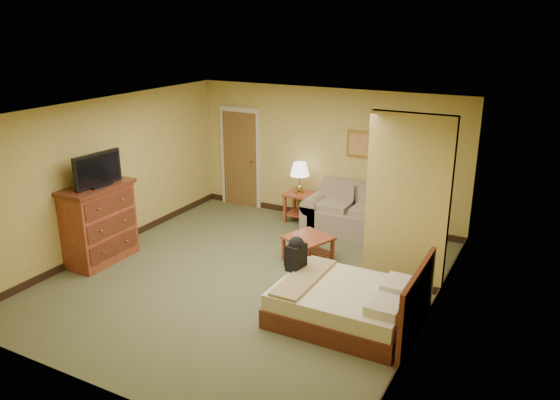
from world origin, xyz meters
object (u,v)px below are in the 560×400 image
Objects in this scene: loveseat at (353,217)px; coffee_table at (308,244)px; dresser at (99,223)px; bed at (349,303)px.

coffee_table is at bearing -97.40° from loveseat.
dresser is (-3.02, -1.58, 0.35)m from coffee_table.
bed is (4.30, 0.10, -0.39)m from dresser.
loveseat is at bearing 44.18° from dresser.
dresser reaches higher than coffee_table.
coffee_table is at bearing 131.02° from bed.
dresser is (-3.22, -3.13, 0.36)m from loveseat.
dresser is at bearing -178.64° from bed.
bed is (1.29, -1.48, -0.04)m from coffee_table.
bed reaches higher than coffee_table.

